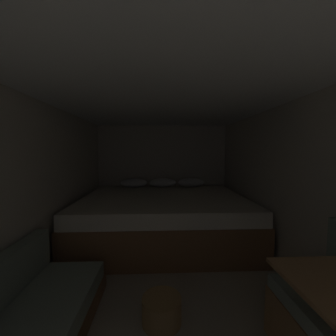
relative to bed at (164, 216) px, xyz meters
name	(u,v)px	position (x,y,z in m)	size (l,w,h in m)	color
ground_plane	(167,287)	(0.00, -1.30, -0.36)	(6.72, 6.72, 0.00)	#A39984
wall_back	(162,172)	(0.00, 1.08, 0.62)	(2.78, 0.05, 1.96)	beige
wall_left	(27,196)	(-1.37, -1.30, 0.62)	(0.05, 4.72, 1.96)	beige
wall_right	(298,194)	(1.37, -1.30, 0.62)	(0.05, 4.72, 1.96)	beige
ceiling_slab	(167,93)	(0.00, -1.30, 1.62)	(2.78, 4.72, 0.05)	white
bed	(164,216)	(0.00, 0.00, 0.00)	(2.56, 2.06, 0.88)	brown
wicker_basket	(162,310)	(-0.06, -1.75, -0.25)	(0.33, 0.33, 0.21)	olive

